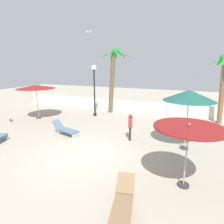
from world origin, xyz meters
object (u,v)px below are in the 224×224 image
patio_umbrella_0 (189,130)px  patio_umbrella_1 (189,96)px  guest_0 (130,125)px  patio_umbrella_2 (36,87)px  lounge_chair_1 (65,129)px  palm_tree_0 (222,82)px  lamp_post_1 (94,82)px  lounge_chair_2 (123,203)px  palm_tree_1 (113,74)px  seagull_2 (89,32)px

patio_umbrella_0 → patio_umbrella_1: patio_umbrella_1 is taller
patio_umbrella_0 → guest_0: bearing=132.2°
patio_umbrella_0 → patio_umbrella_2: bearing=156.7°
patio_umbrella_0 → lounge_chair_1: (-7.08, 2.61, -1.73)m
palm_tree_0 → lamp_post_1: size_ratio=1.17×
patio_umbrella_0 → lounge_chair_1: 7.74m
lounge_chair_2 → guest_0: 5.74m
palm_tree_0 → palm_tree_1: palm_tree_1 is taller
palm_tree_0 → palm_tree_1: 8.59m
lounge_chair_2 → seagull_2: (-6.21, 9.32, 6.43)m
lamp_post_1 → seagull_2: seagull_2 is taller
palm_tree_1 → guest_0: palm_tree_1 is taller
lamp_post_1 → guest_0: bearing=-42.5°
patio_umbrella_0 → patio_umbrella_2: 12.50m
palm_tree_1 → guest_0: 7.23m
palm_tree_0 → seagull_2: (-9.79, -1.96, 3.70)m
guest_0 → seagull_2: seagull_2 is taller
patio_umbrella_2 → seagull_2: 6.05m
seagull_2 → patio_umbrella_0: bearing=-42.8°
lounge_chair_2 → patio_umbrella_1: bearing=75.0°
lounge_chair_1 → seagull_2: size_ratio=2.13×
patio_umbrella_2 → lounge_chair_1: size_ratio=1.54×
patio_umbrella_2 → lounge_chair_1: (4.39, -2.33, -2.21)m
lounge_chair_2 → seagull_2: size_ratio=2.13×
patio_umbrella_2 → palm_tree_0: (13.48, 4.23, 0.53)m
patio_umbrella_2 → palm_tree_0: size_ratio=0.60×
palm_tree_0 → guest_0: bearing=-131.4°
patio_umbrella_1 → seagull_2: seagull_2 is taller
palm_tree_1 → lounge_chair_1: 7.30m
patio_umbrella_0 → patio_umbrella_1: 3.45m
patio_umbrella_2 → guest_0: bearing=-10.5°
palm_tree_0 → lounge_chair_2: bearing=-107.6°
lounge_chair_2 → guest_0: bearing=105.3°
palm_tree_0 → lounge_chair_1: 11.53m
patio_umbrella_0 → patio_umbrella_1: bearing=91.8°
palm_tree_1 → patio_umbrella_1: bearing=-42.0°
patio_umbrella_0 → palm_tree_0: 9.44m
palm_tree_0 → lounge_chair_2: 12.15m
palm_tree_0 → lamp_post_1: bearing=-170.1°
lounge_chair_1 → guest_0: size_ratio=1.25×
palm_tree_0 → patio_umbrella_1: bearing=-110.0°
patio_umbrella_0 → lounge_chair_2: bearing=-126.6°
palm_tree_1 → lounge_chair_2: bearing=-66.1°
lounge_chair_2 → seagull_2: 12.92m
seagull_2 → lamp_post_1: bearing=52.9°
patio_umbrella_2 → lounge_chair_2: bearing=-35.5°
patio_umbrella_0 → palm_tree_0: size_ratio=0.47×
lounge_chair_1 → lounge_chair_2: size_ratio=1.00×
lamp_post_1 → guest_0: lamp_post_1 is taller
palm_tree_0 → lamp_post_1: palm_tree_0 is taller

